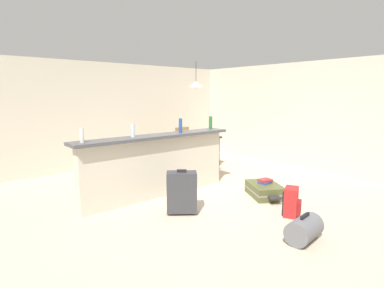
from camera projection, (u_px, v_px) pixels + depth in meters
ground_plane at (204, 192)px, 5.65m from camera, size 13.00×13.00×0.05m
wall_back at (122, 114)px, 7.73m from camera, size 6.60×0.10×2.50m
wall_right at (287, 115)px, 7.62m from camera, size 0.10×6.00×2.50m
partition_half_wall at (158, 167)px, 5.30m from camera, size 2.80×0.20×1.03m
bar_countertop at (157, 136)px, 5.22m from camera, size 2.96×0.40×0.05m
bottle_white at (82, 135)px, 4.35m from camera, size 0.06×0.06×0.21m
bottle_clear at (133, 130)px, 4.92m from camera, size 0.07×0.07×0.21m
bottle_blue at (180, 126)px, 5.44m from camera, size 0.06×0.06×0.26m
bottle_green at (211, 123)px, 6.05m from camera, size 0.07×0.07×0.25m
dining_table at (194, 140)px, 7.45m from camera, size 1.10×0.80×0.74m
dining_chair_near_partition at (205, 149)px, 7.02m from camera, size 0.47×0.47×0.93m
dining_chair_far_side at (180, 143)px, 7.91m from camera, size 0.44×0.44×0.93m
pendant_lamp at (196, 84)px, 7.15m from camera, size 0.34×0.34×0.63m
suitcase_flat_olive at (265, 190)px, 5.34m from camera, size 0.77×0.88×0.22m
duffel_bag_grey at (304, 229)px, 3.70m from camera, size 0.51×0.35×0.34m
suitcase_upright_charcoal at (182, 192)px, 4.55m from camera, size 0.49×0.46×0.67m
backpack_red at (292, 202)px, 4.48m from camera, size 0.33×0.32×0.42m
book_stack at (265, 181)px, 5.37m from camera, size 0.25×0.20×0.07m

